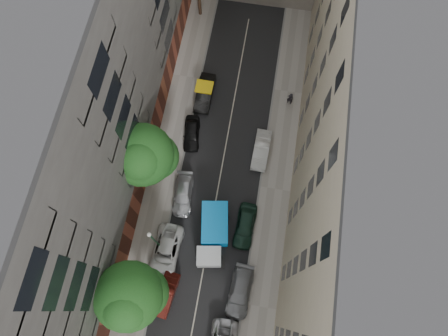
% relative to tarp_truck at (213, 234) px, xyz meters
% --- Properties ---
extents(ground, '(120.00, 120.00, 0.00)m').
position_rel_tarp_truck_xyz_m(ground, '(-0.42, 5.56, -1.46)').
color(ground, '#4C4C49').
rests_on(ground, ground).
extents(road_surface, '(8.00, 44.00, 0.02)m').
position_rel_tarp_truck_xyz_m(road_surface, '(-0.42, 5.56, -1.45)').
color(road_surface, black).
rests_on(road_surface, ground).
extents(sidewalk_left, '(3.00, 44.00, 0.15)m').
position_rel_tarp_truck_xyz_m(sidewalk_left, '(-5.92, 5.56, -1.39)').
color(sidewalk_left, gray).
rests_on(sidewalk_left, ground).
extents(sidewalk_right, '(3.00, 44.00, 0.15)m').
position_rel_tarp_truck_xyz_m(sidewalk_right, '(5.08, 5.56, -1.39)').
color(sidewalk_right, gray).
rests_on(sidewalk_right, ground).
extents(building_left, '(8.00, 44.00, 20.00)m').
position_rel_tarp_truck_xyz_m(building_left, '(-11.42, 5.56, 8.54)').
color(building_left, '#484543').
rests_on(building_left, ground).
extents(building_right, '(8.00, 44.00, 20.00)m').
position_rel_tarp_truck_xyz_m(building_right, '(10.58, 5.56, 8.54)').
color(building_right, '#B4A78C').
rests_on(building_right, ground).
extents(tarp_truck, '(3.13, 6.05, 2.65)m').
position_rel_tarp_truck_xyz_m(tarp_truck, '(0.00, 0.00, 0.00)').
color(tarp_truck, black).
rests_on(tarp_truck, ground).
extents(car_left_1, '(1.90, 4.13, 1.31)m').
position_rel_tarp_truck_xyz_m(car_left_1, '(-3.22, -5.84, -0.80)').
color(car_left_1, '#4F150F').
rests_on(car_left_1, ground).
extents(car_left_2, '(2.58, 5.29, 1.45)m').
position_rel_tarp_truck_xyz_m(car_left_2, '(-4.02, -2.24, -0.74)').
color(car_left_2, silver).
rests_on(car_left_2, ground).
extents(car_left_3, '(2.18, 4.55, 1.28)m').
position_rel_tarp_truck_xyz_m(car_left_3, '(-3.57, 3.36, -0.82)').
color(car_left_3, '#B6B6BB').
rests_on(car_left_3, ground).
extents(car_left_4, '(2.08, 4.10, 1.34)m').
position_rel_tarp_truck_xyz_m(car_left_4, '(-4.02, 9.80, -0.79)').
color(car_left_4, black).
rests_on(car_left_4, ground).
extents(car_left_5, '(1.64, 4.58, 1.50)m').
position_rel_tarp_truck_xyz_m(car_left_5, '(-3.53, 14.56, -0.71)').
color(car_left_5, black).
rests_on(car_left_5, ground).
extents(car_right_1, '(2.18, 4.85, 1.38)m').
position_rel_tarp_truck_xyz_m(car_right_1, '(3.18, -4.55, -0.77)').
color(car_right_1, slate).
rests_on(car_right_1, ground).
extents(car_right_2, '(1.97, 4.50, 1.51)m').
position_rel_tarp_truck_xyz_m(car_right_2, '(2.74, 1.32, -0.71)').
color(car_right_2, '#142E22').
rests_on(car_right_2, ground).
extents(car_right_3, '(1.61, 4.34, 1.42)m').
position_rel_tarp_truck_xyz_m(car_right_3, '(3.18, 9.16, -0.75)').
color(car_right_3, silver).
rests_on(car_right_3, ground).
extents(tree_near, '(5.59, 5.36, 8.12)m').
position_rel_tarp_truck_xyz_m(tree_near, '(-5.20, -6.58, 3.94)').
color(tree_near, '#382619').
rests_on(tree_near, sidewalk_left).
extents(tree_mid, '(5.68, 5.46, 8.80)m').
position_rel_tarp_truck_xyz_m(tree_mid, '(-6.72, 4.66, 4.47)').
color(tree_mid, '#382619').
rests_on(tree_mid, sidewalk_left).
extents(lamp_post, '(0.36, 0.36, 6.63)m').
position_rel_tarp_truck_xyz_m(lamp_post, '(-4.62, -1.82, 2.75)').
color(lamp_post, '#175128').
rests_on(lamp_post, sidewalk_left).
extents(pedestrian, '(0.76, 0.61, 1.83)m').
position_rel_tarp_truck_xyz_m(pedestrian, '(5.34, 15.19, -0.39)').
color(pedestrian, black).
rests_on(pedestrian, sidewalk_right).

